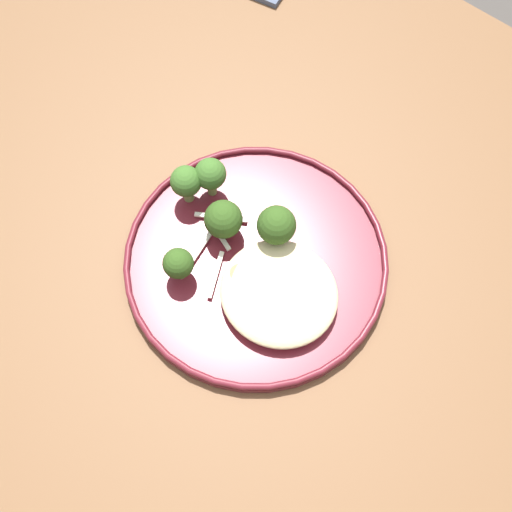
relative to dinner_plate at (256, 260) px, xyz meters
name	(u,v)px	position (x,y,z in m)	size (l,w,h in m)	color
ground	(269,424)	(-0.05, 0.02, -0.75)	(6.00, 6.00, 0.00)	#47423D
wooden_dining_table	(279,326)	(-0.05, 0.02, -0.09)	(1.40, 1.00, 0.74)	brown
dinner_plate	(256,260)	(0.00, 0.00, 0.00)	(0.29, 0.29, 0.02)	maroon
noodle_bed	(279,292)	(-0.05, 0.02, 0.01)	(0.13, 0.12, 0.03)	beige
seared_scallop_half_hidden	(252,303)	(-0.03, 0.05, 0.01)	(0.03, 0.03, 0.02)	beige
seared_scallop_on_noodles	(288,318)	(-0.07, 0.03, 0.01)	(0.02, 0.02, 0.01)	beige
seared_scallop_tiny_bay	(240,276)	(0.00, 0.03, 0.01)	(0.02, 0.02, 0.02)	#DBB77A
seared_scallop_tilted_round	(299,301)	(-0.07, 0.01, 0.01)	(0.02, 0.02, 0.02)	beige
seared_scallop_large_seared	(299,276)	(-0.05, -0.01, 0.01)	(0.03, 0.03, 0.01)	#DBB77A
broccoli_floret_beside_noodles	(223,219)	(0.05, 0.00, 0.03)	(0.04, 0.04, 0.05)	#7A994C
broccoli_floret_small_sprig	(178,264)	(0.05, 0.07, 0.03)	(0.03, 0.03, 0.05)	#89A356
broccoli_floret_front_edge	(276,226)	(0.00, -0.03, 0.04)	(0.04, 0.04, 0.06)	#7A994C
broccoli_floret_split_head	(210,175)	(0.09, -0.03, 0.04)	(0.04, 0.04, 0.06)	#7A994C
broccoli_floret_left_leaning	(186,182)	(0.11, -0.01, 0.04)	(0.04, 0.04, 0.05)	#7A994C
onion_sliver_long_sliver	(221,217)	(0.06, -0.01, 0.01)	(0.06, 0.01, 0.00)	silver
onion_sliver_pale_crescent	(221,237)	(0.05, 0.01, 0.01)	(0.04, 0.01, 0.00)	silver
onion_sliver_curled_piece	(216,275)	(0.02, 0.04, 0.01)	(0.06, 0.01, 0.00)	silver
onion_sliver_short_strip	(198,251)	(0.05, 0.03, 0.01)	(0.05, 0.01, 0.00)	silver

